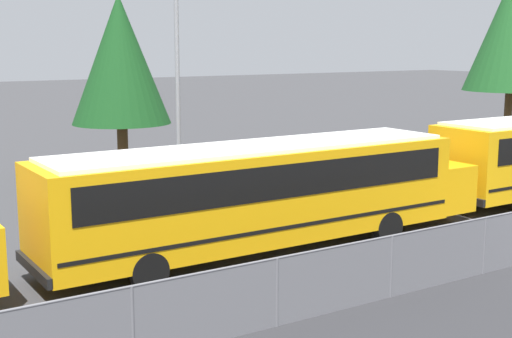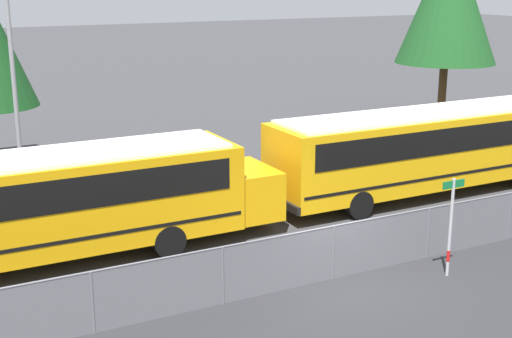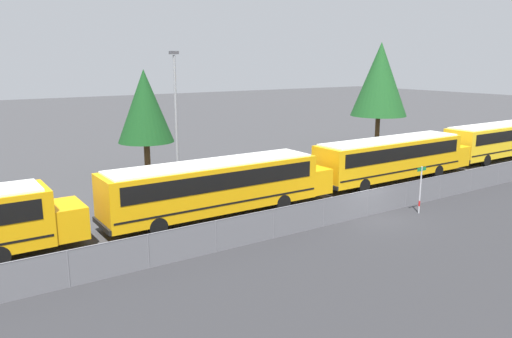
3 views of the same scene
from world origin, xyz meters
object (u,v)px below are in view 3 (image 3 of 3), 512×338
Objects in this scene: street_sign at (420,188)px; tree_1 at (145,106)px; light_pole at (176,114)px; tree_0 at (380,79)px; school_bus_1 at (219,184)px; school_bus_2 at (393,156)px; school_bus_3 at (502,138)px.

tree_1 reaches higher than street_sign.
tree_1 is at bearing 116.75° from street_sign.
tree_0 is at bearing 8.96° from light_pole.
street_sign is at bearing -31.50° from school_bus_1.
tree_1 is (-8.73, 17.31, 3.60)m from street_sign.
school_bus_2 is at bearing -132.99° from tree_0.
school_bus_2 is 1.36× the size of tree_0.
school_bus_2 is 15.04m from light_pole.
street_sign is 15.73m from light_pole.
school_bus_2 is at bearing -28.14° from light_pole.
street_sign is 0.30× the size of light_pole.
tree_0 is 1.30× the size of tree_1.
light_pole reaches higher than school_bus_1.
school_bus_3 is 27.96m from light_pole.
school_bus_2 and school_bus_3 have the same top height.
tree_1 reaches higher than school_bus_3.
school_bus_3 is at bearing -21.81° from tree_1.
tree_1 is at bearing 139.61° from school_bus_2.
tree_0 is (-4.19, 10.14, 4.67)m from school_bus_3.
tree_0 is (23.80, 10.77, 4.67)m from school_bus_1.
light_pole reaches higher than street_sign.
street_sign is at bearing -161.20° from school_bus_3.
school_bus_3 is 29.67m from tree_1.
tree_0 reaches higher than tree_1.
school_bus_1 is 1.36× the size of tree_0.
school_bus_3 is (14.02, 0.41, 0.00)m from school_bus_2.
tree_0 is (14.46, 16.49, 5.04)m from street_sign.
school_bus_2 is at bearing 0.92° from school_bus_1.
school_bus_2 is 5.14× the size of street_sign.
school_bus_1 is 1.77× the size of tree_1.
tree_0 reaches higher than school_bus_1.
school_bus_2 is 1.00× the size of school_bus_3.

